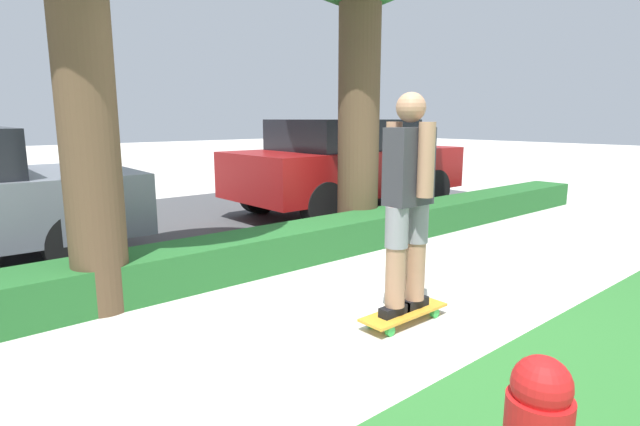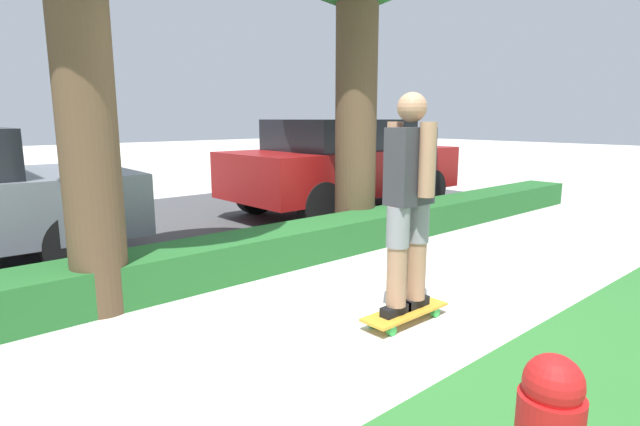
# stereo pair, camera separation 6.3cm
# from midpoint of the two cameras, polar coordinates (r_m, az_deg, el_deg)

# --- Properties ---
(ground_plane) EXTENTS (60.00, 60.00, 0.00)m
(ground_plane) POSITION_cam_midpoint_polar(r_m,az_deg,el_deg) (4.05, 4.61, -11.65)
(ground_plane) COLOR beige
(street_asphalt) EXTENTS (13.08, 5.00, 0.01)m
(street_asphalt) POSITION_cam_midpoint_polar(r_m,az_deg,el_deg) (7.47, -19.12, -1.71)
(street_asphalt) COLOR #474749
(street_asphalt) RESTS_ON ground_plane
(hedge_row) EXTENTS (13.08, 0.60, 0.38)m
(hedge_row) POSITION_cam_midpoint_polar(r_m,az_deg,el_deg) (5.17, -8.20, -4.51)
(hedge_row) COLOR #236028
(hedge_row) RESTS_ON ground_plane
(skateboard) EXTENTS (0.77, 0.24, 0.10)m
(skateboard) POSITION_cam_midpoint_polar(r_m,az_deg,el_deg) (3.94, 9.25, -11.18)
(skateboard) COLOR gold
(skateboard) RESTS_ON ground_plane
(skater_person) EXTENTS (0.49, 0.42, 1.63)m
(skater_person) POSITION_cam_midpoint_polar(r_m,az_deg,el_deg) (3.70, 9.66, 1.65)
(skater_person) COLOR black
(skater_person) RESTS_ON skateboard
(parked_car_middle) EXTENTS (4.03, 1.82, 1.52)m
(parked_car_middle) POSITION_cam_midpoint_polar(r_m,az_deg,el_deg) (8.31, 2.47, 5.67)
(parked_car_middle) COLOR maroon
(parked_car_middle) RESTS_ON ground_plane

